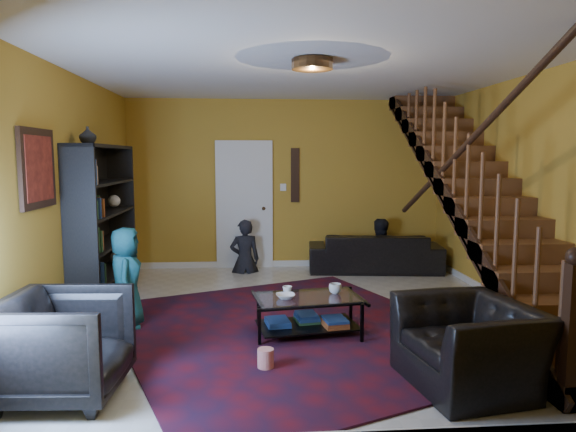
# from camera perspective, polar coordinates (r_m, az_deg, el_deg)

# --- Properties ---
(floor) EXTENTS (5.50, 5.50, 0.00)m
(floor) POSITION_cam_1_polar(r_m,az_deg,el_deg) (6.14, 1.65, -11.01)
(floor) COLOR beige
(floor) RESTS_ON ground
(room) EXTENTS (5.50, 5.50, 5.50)m
(room) POSITION_cam_1_polar(r_m,az_deg,el_deg) (7.41, -9.82, -7.61)
(room) COLOR #B48928
(room) RESTS_ON ground
(staircase) EXTENTS (0.95, 5.02, 3.18)m
(staircase) POSITION_cam_1_polar(r_m,az_deg,el_deg) (6.45, 20.82, 2.09)
(staircase) COLOR brown
(staircase) RESTS_ON floor
(bookshelf) EXTENTS (0.35, 1.80, 2.00)m
(bookshelf) POSITION_cam_1_polar(r_m,az_deg,el_deg) (6.73, -19.72, -1.42)
(bookshelf) COLOR black
(bookshelf) RESTS_ON floor
(door) EXTENTS (0.82, 0.05, 2.05)m
(door) POSITION_cam_1_polar(r_m,az_deg,el_deg) (8.59, -4.87, 1.01)
(door) COLOR silver
(door) RESTS_ON floor
(framed_picture) EXTENTS (0.04, 0.74, 0.74)m
(framed_picture) POSITION_cam_1_polar(r_m,az_deg,el_deg) (5.30, -26.09, 4.77)
(framed_picture) COLOR maroon
(framed_picture) RESTS_ON room
(wall_hanging) EXTENTS (0.14, 0.03, 0.90)m
(wall_hanging) POSITION_cam_1_polar(r_m,az_deg,el_deg) (8.59, 0.79, 4.55)
(wall_hanging) COLOR black
(wall_hanging) RESTS_ON room
(ceiling_fixture) EXTENTS (0.40, 0.40, 0.10)m
(ceiling_fixture) POSITION_cam_1_polar(r_m,az_deg,el_deg) (5.14, 2.72, 16.49)
(ceiling_fixture) COLOR #3F2814
(ceiling_fixture) RESTS_ON room
(rug) EXTENTS (4.58, 4.84, 0.02)m
(rug) POSITION_cam_1_polar(r_m,az_deg,el_deg) (5.60, 0.41, -12.67)
(rug) COLOR #4A0D17
(rug) RESTS_ON floor
(sofa) EXTENTS (2.20, 1.05, 0.62)m
(sofa) POSITION_cam_1_polar(r_m,az_deg,el_deg) (8.51, 9.57, -3.97)
(sofa) COLOR black
(sofa) RESTS_ON floor
(armchair_left) EXTENTS (0.95, 0.93, 0.82)m
(armchair_left) POSITION_cam_1_polar(r_m,az_deg,el_deg) (4.42, -23.65, -13.04)
(armchair_left) COLOR black
(armchair_left) RESTS_ON floor
(armchair_right) EXTENTS (1.09, 1.20, 0.69)m
(armchair_right) POSITION_cam_1_polar(r_m,az_deg,el_deg) (4.52, 19.47, -13.34)
(armchair_right) COLOR black
(armchair_right) RESTS_ON floor
(person_adult_a) EXTENTS (0.51, 0.36, 1.31)m
(person_adult_a) POSITION_cam_1_polar(r_m,az_deg,el_deg) (8.34, -4.82, -4.85)
(person_adult_a) COLOR black
(person_adult_a) RESTS_ON sofa
(person_adult_b) EXTENTS (0.67, 0.54, 1.30)m
(person_adult_b) POSITION_cam_1_polar(r_m,az_deg,el_deg) (8.60, 10.03, -4.61)
(person_adult_b) COLOR black
(person_adult_b) RESTS_ON sofa
(person_child) EXTENTS (0.43, 0.59, 1.11)m
(person_child) POSITION_cam_1_polar(r_m,az_deg,el_deg) (5.84, -17.55, -6.60)
(person_child) COLOR #1A5F65
(person_child) RESTS_ON armchair_left
(coffee_table) EXTENTS (1.16, 0.79, 0.41)m
(coffee_table) POSITION_cam_1_polar(r_m,az_deg,el_deg) (5.44, 2.22, -10.76)
(coffee_table) COLOR black
(coffee_table) RESTS_ON floor
(cup_a) EXTENTS (0.16, 0.16, 0.11)m
(cup_a) POSITION_cam_1_polar(r_m,az_deg,el_deg) (5.51, 5.27, -8.04)
(cup_a) COLOR #999999
(cup_a) RESTS_ON coffee_table
(cup_b) EXTENTS (0.11, 0.11, 0.09)m
(cup_b) POSITION_cam_1_polar(r_m,az_deg,el_deg) (5.43, -0.07, -8.30)
(cup_b) COLOR #999999
(cup_b) RESTS_ON coffee_table
(bowl) EXTENTS (0.20, 0.20, 0.05)m
(bowl) POSITION_cam_1_polar(r_m,az_deg,el_deg) (5.31, -0.27, -8.91)
(bowl) COLOR #999999
(bowl) RESTS_ON coffee_table
(vase) EXTENTS (0.18, 0.18, 0.19)m
(vase) POSITION_cam_1_polar(r_m,az_deg,el_deg) (6.19, -21.37, 8.36)
(vase) COLOR #999999
(vase) RESTS_ON bookshelf
(popcorn_bucket) EXTENTS (0.19, 0.19, 0.17)m
(popcorn_bucket) POSITION_cam_1_polar(r_m,az_deg,el_deg) (4.67, -2.50, -15.50)
(popcorn_bucket) COLOR red
(popcorn_bucket) RESTS_ON rug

